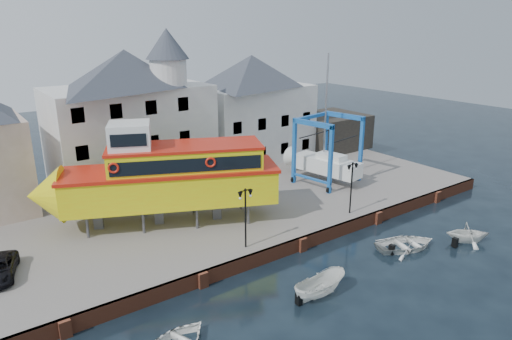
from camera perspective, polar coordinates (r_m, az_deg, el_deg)
ground at (r=32.92m, az=5.77°, el=-10.01°), size 140.00×140.00×0.00m
hardstanding at (r=40.82m, az=-4.42°, el=-3.54°), size 44.00×22.00×1.00m
quay_wall at (r=32.76m, az=5.68°, el=-9.17°), size 44.00×0.47×1.00m
building_white_main at (r=43.39m, az=-15.34°, el=6.57°), size 14.00×8.30×14.00m
building_white_right at (r=50.42m, az=-0.54°, el=7.82°), size 12.00×8.00×11.20m
shed_dark at (r=55.94m, az=9.11°, el=4.83°), size 8.00×7.00×4.00m
lamp_post_left at (r=29.78m, az=-1.34°, el=-4.15°), size 1.12×0.32×4.20m
lamp_post_right at (r=36.02m, az=11.92°, el=-0.61°), size 1.12×0.32×4.20m
tour_boat at (r=34.05m, az=-12.28°, el=-0.86°), size 17.97×11.05×7.74m
travel_lift at (r=43.84m, az=8.14°, el=1.29°), size 6.24×8.11×11.90m
motorboat_a at (r=28.17m, az=7.90°, el=-15.29°), size 3.78×1.46×1.46m
motorboat_b at (r=34.76m, az=18.20°, el=-9.29°), size 5.23×4.42×0.92m
motorboat_c at (r=37.42m, az=24.84°, el=-8.12°), size 4.02×3.95×1.60m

